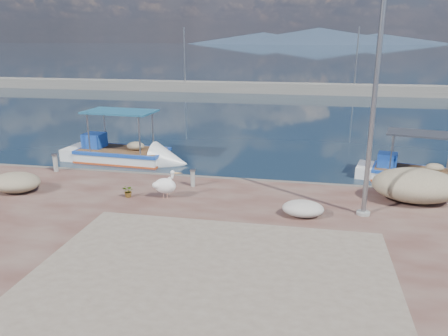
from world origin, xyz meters
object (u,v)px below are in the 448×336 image
(pelican, at_px, (166,185))
(bollard_near, at_px, (193,177))
(lamp_post, at_px, (372,116))
(boat_left, at_px, (122,156))
(boat_right, at_px, (416,176))

(pelican, relative_size, bollard_near, 1.58)
(bollard_near, bearing_deg, lamp_post, -14.95)
(pelican, height_order, lamp_post, lamp_post)
(bollard_near, bearing_deg, boat_left, 137.48)
(lamp_post, relative_size, bollard_near, 10.07)
(boat_left, bearing_deg, bollard_near, -38.58)
(boat_right, height_order, lamp_post, lamp_post)
(pelican, distance_m, bollard_near, 1.63)
(boat_right, bearing_deg, boat_left, -169.93)
(boat_right, distance_m, pelican, 11.38)
(boat_left, distance_m, boat_right, 14.40)
(boat_right, xyz_separation_m, lamp_post, (-2.91, -5.79, 3.60))
(boat_left, relative_size, boat_right, 1.17)
(boat_left, height_order, pelican, boat_left)
(boat_right, distance_m, lamp_post, 7.41)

